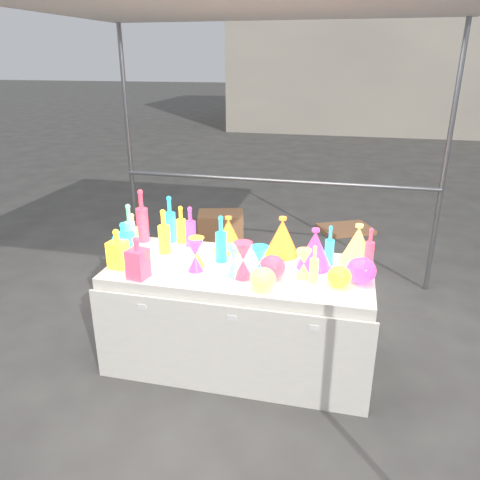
% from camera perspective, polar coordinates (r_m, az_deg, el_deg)
% --- Properties ---
extents(ground, '(80.00, 80.00, 0.00)m').
position_cam_1_polar(ground, '(3.61, 0.00, -14.20)').
color(ground, '#5D5B56').
rests_on(ground, ground).
extents(canopy_tent, '(3.15, 3.15, 2.46)m').
position_cam_1_polar(canopy_tent, '(2.96, 0.05, 26.91)').
color(canopy_tent, gray).
rests_on(canopy_tent, ground).
extents(display_table, '(1.84, 0.83, 0.75)m').
position_cam_1_polar(display_table, '(3.40, -0.04, -9.14)').
color(display_table, white).
rests_on(display_table, ground).
extents(background_building, '(14.00, 6.00, 6.00)m').
position_cam_1_polar(background_building, '(17.21, 26.39, 22.35)').
color(background_building, beige).
rests_on(background_building, ground).
extents(cardboard_box_closed, '(0.61, 0.51, 0.39)m').
position_cam_1_polar(cardboard_box_closed, '(5.60, -2.36, 1.44)').
color(cardboard_box_closed, '#AE764E').
rests_on(cardboard_box_closed, ground).
extents(cardboard_box_flat, '(0.79, 0.70, 0.06)m').
position_cam_1_polar(cardboard_box_flat, '(6.20, 12.75, 1.32)').
color(cardboard_box_flat, '#AE764E').
rests_on(cardboard_box_flat, ground).
extents(bottle_0, '(0.09, 0.09, 0.30)m').
position_cam_1_polar(bottle_0, '(3.63, -7.19, 1.91)').
color(bottle_0, red).
rests_on(bottle_0, display_table).
extents(bottle_1, '(0.09, 0.09, 0.37)m').
position_cam_1_polar(bottle_1, '(3.65, -8.53, 2.55)').
color(bottle_1, '#208A19').
rests_on(bottle_1, display_table).
extents(bottle_2, '(0.10, 0.10, 0.42)m').
position_cam_1_polar(bottle_2, '(3.69, -11.87, 2.92)').
color(bottle_2, '#F45819').
rests_on(bottle_2, display_table).
extents(bottle_3, '(0.09, 0.09, 0.31)m').
position_cam_1_polar(bottle_3, '(3.56, -6.07, 1.66)').
color(bottle_3, '#1D54AE').
rests_on(bottle_3, display_table).
extents(bottle_4, '(0.08, 0.08, 0.30)m').
position_cam_1_polar(bottle_4, '(3.52, -12.88, 0.89)').
color(bottle_4, '#168B6B').
rests_on(bottle_4, display_table).
extents(bottle_5, '(0.11, 0.11, 0.38)m').
position_cam_1_polar(bottle_5, '(3.48, -13.29, 1.32)').
color(bottle_5, '#AB226E').
rests_on(bottle_5, display_table).
extents(bottle_6, '(0.10, 0.10, 0.34)m').
position_cam_1_polar(bottle_6, '(3.45, -9.26, 1.04)').
color(bottle_6, red).
rests_on(bottle_6, display_table).
extents(bottle_7, '(0.10, 0.10, 0.34)m').
position_cam_1_polar(bottle_7, '(3.26, -2.33, 0.15)').
color(bottle_7, '#208A19').
rests_on(bottle_7, display_table).
extents(decanter_0, '(0.13, 0.13, 0.28)m').
position_cam_1_polar(decanter_0, '(3.28, -14.71, -0.99)').
color(decanter_0, red).
rests_on(decanter_0, display_table).
extents(decanter_1, '(0.14, 0.14, 0.29)m').
position_cam_1_polar(decanter_1, '(3.09, -12.40, -2.10)').
color(decanter_1, '#F45819').
rests_on(decanter_1, display_table).
extents(decanter_2, '(0.15, 0.15, 0.29)m').
position_cam_1_polar(decanter_2, '(3.36, -13.95, -0.23)').
color(decanter_2, '#208A19').
rests_on(decanter_2, display_table).
extents(hourglass_0, '(0.14, 0.14, 0.25)m').
position_cam_1_polar(hourglass_0, '(3.03, 0.39, -2.48)').
color(hourglass_0, '#F45819').
rests_on(hourglass_0, display_table).
extents(hourglass_1, '(0.13, 0.13, 0.21)m').
position_cam_1_polar(hourglass_1, '(3.15, -5.48, -1.96)').
color(hourglass_1, '#1D54AE').
rests_on(hourglass_1, display_table).
extents(hourglass_2, '(0.12, 0.12, 0.20)m').
position_cam_1_polar(hourglass_2, '(3.07, 7.77, -2.88)').
color(hourglass_2, '#168B6B').
rests_on(hourglass_2, display_table).
extents(hourglass_3, '(0.13, 0.13, 0.22)m').
position_cam_1_polar(hourglass_3, '(3.06, -0.76, -2.55)').
color(hourglass_3, '#AB226E').
rests_on(hourglass_3, display_table).
extents(hourglass_4, '(0.11, 0.11, 0.21)m').
position_cam_1_polar(hourglass_4, '(3.21, -5.29, -1.48)').
color(hourglass_4, red).
rests_on(hourglass_4, display_table).
extents(hourglass_5, '(0.15, 0.15, 0.23)m').
position_cam_1_polar(hourglass_5, '(3.01, 2.40, -2.84)').
color(hourglass_5, '#208A19').
rests_on(hourglass_5, display_table).
extents(globe_0, '(0.15, 0.15, 0.12)m').
position_cam_1_polar(globe_0, '(3.01, 12.00, -4.52)').
color(globe_0, red).
rests_on(globe_0, display_table).
extents(globe_1, '(0.21, 0.21, 0.13)m').
position_cam_1_polar(globe_1, '(2.90, 2.81, -4.95)').
color(globe_1, '#168B6B').
rests_on(globe_1, display_table).
extents(globe_2, '(0.22, 0.22, 0.14)m').
position_cam_1_polar(globe_2, '(3.05, 3.95, -3.47)').
color(globe_2, '#F45819').
rests_on(globe_2, display_table).
extents(globe_3, '(0.22, 0.22, 0.15)m').
position_cam_1_polar(globe_3, '(3.08, 14.53, -3.78)').
color(globe_3, '#1D54AE').
rests_on(globe_3, display_table).
extents(lampshade_0, '(0.26, 0.26, 0.26)m').
position_cam_1_polar(lampshade_0, '(3.46, -1.41, 0.81)').
color(lampshade_0, '#CBD02B').
rests_on(lampshade_0, display_table).
extents(lampshade_1, '(0.33, 0.33, 0.29)m').
position_cam_1_polar(lampshade_1, '(3.39, 5.17, 0.47)').
color(lampshade_1, '#CBD02B').
rests_on(lampshade_1, display_table).
extents(lampshade_2, '(0.32, 0.32, 0.28)m').
position_cam_1_polar(lampshade_2, '(3.21, 9.10, -0.98)').
color(lampshade_2, '#1D54AE').
rests_on(lampshade_2, display_table).
extents(lampshade_3, '(0.30, 0.30, 0.28)m').
position_cam_1_polar(lampshade_3, '(3.35, 14.17, -0.43)').
color(lampshade_3, '#168B6B').
rests_on(lampshade_3, display_table).
extents(bottle_8, '(0.07, 0.07, 0.29)m').
position_cam_1_polar(bottle_8, '(3.27, 10.87, -0.65)').
color(bottle_8, '#208A19').
rests_on(bottle_8, display_table).
extents(bottle_9, '(0.07, 0.07, 0.29)m').
position_cam_1_polar(bottle_9, '(3.30, 15.52, -0.91)').
color(bottle_9, '#F45819').
rests_on(bottle_9, display_table).
extents(bottle_11, '(0.07, 0.07, 0.25)m').
position_cam_1_polar(bottle_11, '(3.00, 9.03, -2.92)').
color(bottle_11, '#168B6B').
rests_on(bottle_11, display_table).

